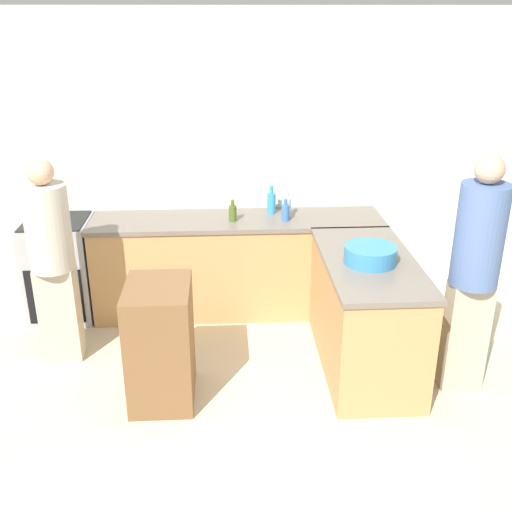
# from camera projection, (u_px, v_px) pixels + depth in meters

# --- Properties ---
(ground_plane) EXTENTS (14.00, 14.00, 0.00)m
(ground_plane) POSITION_uv_depth(u_px,v_px,m) (248.00, 471.00, 3.74)
(ground_plane) COLOR beige
(wall_back) EXTENTS (8.00, 0.06, 2.70)m
(wall_back) POSITION_uv_depth(u_px,v_px,m) (235.00, 163.00, 5.54)
(wall_back) COLOR silver
(wall_back) RESTS_ON ground_plane
(counter_back) EXTENTS (2.64, 0.63, 0.92)m
(counter_back) POSITION_uv_depth(u_px,v_px,m) (237.00, 265.00, 5.58)
(counter_back) COLOR tan
(counter_back) RESTS_ON ground_plane
(counter_peninsula) EXTENTS (0.69, 1.46, 0.92)m
(counter_peninsula) POSITION_uv_depth(u_px,v_px,m) (365.00, 313.00, 4.70)
(counter_peninsula) COLOR tan
(counter_peninsula) RESTS_ON ground_plane
(range_oven) EXTENTS (0.58, 0.60, 0.93)m
(range_oven) POSITION_uv_depth(u_px,v_px,m) (61.00, 269.00, 5.49)
(range_oven) COLOR #99999E
(range_oven) RESTS_ON ground_plane
(island_table) EXTENTS (0.45, 0.59, 0.90)m
(island_table) POSITION_uv_depth(u_px,v_px,m) (161.00, 343.00, 4.29)
(island_table) COLOR brown
(island_table) RESTS_ON ground_plane
(mixing_bowl) EXTENTS (0.39, 0.39, 0.13)m
(mixing_bowl) POSITION_uv_depth(u_px,v_px,m) (370.00, 255.00, 4.43)
(mixing_bowl) COLOR teal
(mixing_bowl) RESTS_ON counter_peninsula
(olive_oil_bottle) EXTENTS (0.07, 0.07, 0.19)m
(olive_oil_bottle) POSITION_uv_depth(u_px,v_px,m) (233.00, 213.00, 5.31)
(olive_oil_bottle) COLOR #475B1E
(olive_oil_bottle) RESTS_ON counter_back
(water_bottle_blue) EXTENTS (0.07, 0.07, 0.20)m
(water_bottle_blue) POSITION_uv_depth(u_px,v_px,m) (285.00, 212.00, 5.32)
(water_bottle_blue) COLOR #386BB7
(water_bottle_blue) RESTS_ON counter_back
(vinegar_bottle_clear) EXTENTS (0.08, 0.08, 0.24)m
(vinegar_bottle_clear) POSITION_uv_depth(u_px,v_px,m) (286.00, 206.00, 5.42)
(vinegar_bottle_clear) COLOR silver
(vinegar_bottle_clear) RESTS_ON counter_back
(dish_soap_bottle) EXTENTS (0.08, 0.08, 0.26)m
(dish_soap_bottle) POSITION_uv_depth(u_px,v_px,m) (271.00, 202.00, 5.50)
(dish_soap_bottle) COLOR #338CBF
(dish_soap_bottle) RESTS_ON counter_back
(person_by_range) EXTENTS (0.34, 0.34, 1.67)m
(person_by_range) POSITION_uv_depth(u_px,v_px,m) (52.00, 256.00, 4.62)
(person_by_range) COLOR #ADA38E
(person_by_range) RESTS_ON ground_plane
(person_at_peninsula) EXTENTS (0.34, 0.34, 1.79)m
(person_at_peninsula) POSITION_uv_depth(u_px,v_px,m) (475.00, 269.00, 4.21)
(person_at_peninsula) COLOR #ADA38E
(person_at_peninsula) RESTS_ON ground_plane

